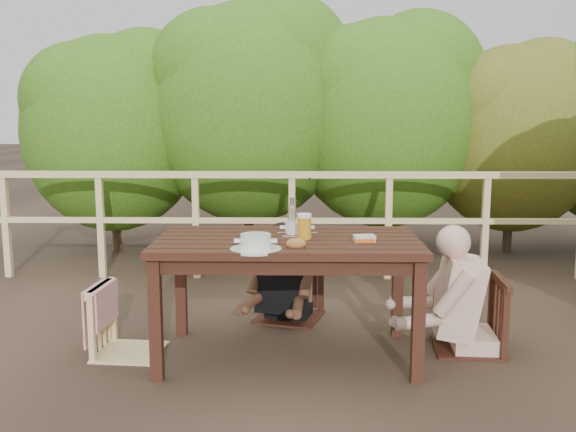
{
  "coord_description": "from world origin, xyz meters",
  "views": [
    {
      "loc": [
        0.08,
        -3.96,
        1.53
      ],
      "look_at": [
        0.0,
        0.05,
        0.9
      ],
      "focal_mm": 40.32,
      "sensor_mm": 36.0,
      "label": 1
    }
  ],
  "objects_px": {
    "soup_far": "(297,229)",
    "chair_left": "(128,290)",
    "woman": "(289,243)",
    "soup_near": "(256,243)",
    "table": "(288,299)",
    "beer_glass": "(304,227)",
    "diner_right": "(476,248)",
    "butter_tub": "(364,240)",
    "chair_far": "(289,258)",
    "bottle": "(292,217)",
    "bread_roll": "(296,244)",
    "chair_right": "(470,281)"
  },
  "relations": [
    {
      "from": "bread_roll",
      "to": "chair_right",
      "type": "bearing_deg",
      "value": 20.53
    },
    {
      "from": "chair_left",
      "to": "chair_far",
      "type": "bearing_deg",
      "value": -49.32
    },
    {
      "from": "bread_roll",
      "to": "bottle",
      "type": "distance_m",
      "value": 0.45
    },
    {
      "from": "soup_near",
      "to": "bread_roll",
      "type": "relative_size",
      "value": 2.54
    },
    {
      "from": "chair_far",
      "to": "bread_roll",
      "type": "height_order",
      "value": "chair_far"
    },
    {
      "from": "table",
      "to": "woman",
      "type": "distance_m",
      "value": 0.82
    },
    {
      "from": "bread_roll",
      "to": "soup_far",
      "type": "bearing_deg",
      "value": 89.36
    },
    {
      "from": "chair_far",
      "to": "bread_roll",
      "type": "distance_m",
      "value": 1.1
    },
    {
      "from": "table",
      "to": "chair_left",
      "type": "relative_size",
      "value": 1.92
    },
    {
      "from": "beer_glass",
      "to": "bottle",
      "type": "relative_size",
      "value": 0.69
    },
    {
      "from": "soup_far",
      "to": "beer_glass",
      "type": "bearing_deg",
      "value": -76.92
    },
    {
      "from": "soup_near",
      "to": "beer_glass",
      "type": "xyz_separation_m",
      "value": [
        0.28,
        0.3,
        0.04
      ]
    },
    {
      "from": "chair_far",
      "to": "beer_glass",
      "type": "relative_size",
      "value": 5.47
    },
    {
      "from": "chair_right",
      "to": "woman",
      "type": "xyz_separation_m",
      "value": [
        -1.19,
        0.65,
        0.12
      ]
    },
    {
      "from": "chair_left",
      "to": "diner_right",
      "type": "distance_m",
      "value": 2.26
    },
    {
      "from": "chair_left",
      "to": "diner_right",
      "type": "xyz_separation_m",
      "value": [
        2.24,
        0.12,
        0.26
      ]
    },
    {
      "from": "table",
      "to": "woman",
      "type": "relative_size",
      "value": 1.42
    },
    {
      "from": "chair_far",
      "to": "table",
      "type": "bearing_deg",
      "value": -74.07
    },
    {
      "from": "diner_right",
      "to": "butter_tub",
      "type": "height_order",
      "value": "diner_right"
    },
    {
      "from": "soup_far",
      "to": "bread_roll",
      "type": "height_order",
      "value": "soup_far"
    },
    {
      "from": "diner_right",
      "to": "butter_tub",
      "type": "bearing_deg",
      "value": 112.97
    },
    {
      "from": "diner_right",
      "to": "bottle",
      "type": "relative_size",
      "value": 5.47
    },
    {
      "from": "chair_left",
      "to": "butter_tub",
      "type": "relative_size",
      "value": 6.61
    },
    {
      "from": "soup_near",
      "to": "bread_roll",
      "type": "bearing_deg",
      "value": 10.6
    },
    {
      "from": "diner_right",
      "to": "butter_tub",
      "type": "distance_m",
      "value": 0.8
    },
    {
      "from": "beer_glass",
      "to": "butter_tub",
      "type": "height_order",
      "value": "beer_glass"
    },
    {
      "from": "chair_right",
      "to": "table",
      "type": "bearing_deg",
      "value": -78.74
    },
    {
      "from": "chair_far",
      "to": "soup_far",
      "type": "bearing_deg",
      "value": -68.4
    },
    {
      "from": "diner_right",
      "to": "bread_roll",
      "type": "bearing_deg",
      "value": 114.13
    },
    {
      "from": "table",
      "to": "chair_far",
      "type": "height_order",
      "value": "chair_far"
    },
    {
      "from": "chair_right",
      "to": "bread_roll",
      "type": "xyz_separation_m",
      "value": [
        -1.13,
        -0.42,
        0.33
      ]
    },
    {
      "from": "woman",
      "to": "soup_far",
      "type": "xyz_separation_m",
      "value": [
        0.07,
        -0.62,
        0.22
      ]
    },
    {
      "from": "soup_near",
      "to": "bottle",
      "type": "relative_size",
      "value": 1.2
    },
    {
      "from": "bread_roll",
      "to": "beer_glass",
      "type": "height_order",
      "value": "beer_glass"
    },
    {
      "from": "woman",
      "to": "bottle",
      "type": "xyz_separation_m",
      "value": [
        0.03,
        -0.63,
        0.3
      ]
    },
    {
      "from": "soup_near",
      "to": "woman",
      "type": "bearing_deg",
      "value": 81.28
    },
    {
      "from": "soup_far",
      "to": "bottle",
      "type": "xyz_separation_m",
      "value": [
        -0.03,
        -0.0,
        0.08
      ]
    },
    {
      "from": "woman",
      "to": "soup_near",
      "type": "distance_m",
      "value": 1.15
    },
    {
      "from": "chair_far",
      "to": "bottle",
      "type": "distance_m",
      "value": 0.73
    },
    {
      "from": "soup_far",
      "to": "chair_left",
      "type": "bearing_deg",
      "value": -172.26
    },
    {
      "from": "diner_right",
      "to": "soup_near",
      "type": "distance_m",
      "value": 1.48
    },
    {
      "from": "diner_right",
      "to": "soup_near",
      "type": "height_order",
      "value": "diner_right"
    },
    {
      "from": "table",
      "to": "diner_right",
      "type": "relative_size",
      "value": 1.2
    },
    {
      "from": "soup_far",
      "to": "butter_tub",
      "type": "distance_m",
      "value": 0.5
    },
    {
      "from": "chair_right",
      "to": "bread_roll",
      "type": "relative_size",
      "value": 7.81
    },
    {
      "from": "diner_right",
      "to": "bottle",
      "type": "bearing_deg",
      "value": 93.11
    },
    {
      "from": "table",
      "to": "butter_tub",
      "type": "relative_size",
      "value": 12.7
    },
    {
      "from": "woman",
      "to": "chair_right",
      "type": "bearing_deg",
      "value": 166.9
    },
    {
      "from": "chair_far",
      "to": "butter_tub",
      "type": "xyz_separation_m",
      "value": [
        0.47,
        -0.88,
        0.31
      ]
    },
    {
      "from": "table",
      "to": "bottle",
      "type": "distance_m",
      "value": 0.53
    }
  ]
}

